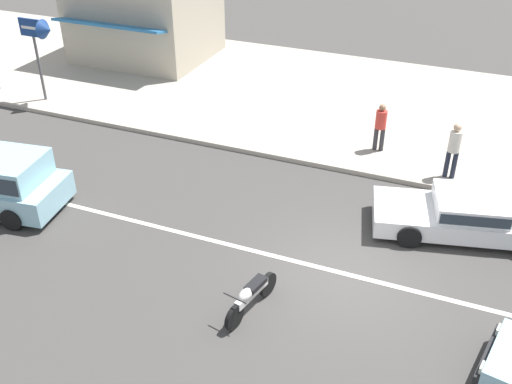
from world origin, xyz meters
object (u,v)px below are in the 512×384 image
at_px(pedestrian_near_clock, 381,124).
at_px(pedestrian_mid_kerb, 454,146).
at_px(shopfront_corner_warung, 144,4).
at_px(arrow_signboard, 43,34).
at_px(sedan_white_3, 467,214).
at_px(motorcycle_1, 251,296).

xyz_separation_m(pedestrian_near_clock, pedestrian_mid_kerb, (2.28, -0.90, 0.11)).
relative_size(pedestrian_mid_kerb, shopfront_corner_warung, 0.31).
xyz_separation_m(arrow_signboard, pedestrian_mid_kerb, (14.16, -0.18, -1.55)).
xyz_separation_m(pedestrian_mid_kerb, shopfront_corner_warung, (-13.65, 5.94, 1.25)).
xyz_separation_m(sedan_white_3, pedestrian_mid_kerb, (-0.72, 2.45, 0.61)).
height_order(pedestrian_near_clock, shopfront_corner_warung, shopfront_corner_warung).
bearing_deg(pedestrian_near_clock, sedan_white_3, -48.16).
bearing_deg(pedestrian_near_clock, arrow_signboard, -176.52).
bearing_deg(sedan_white_3, motorcycle_1, -129.52).
xyz_separation_m(sedan_white_3, shopfront_corner_warung, (-14.36, 8.39, 1.86)).
height_order(sedan_white_3, pedestrian_near_clock, pedestrian_near_clock).
relative_size(pedestrian_near_clock, shopfront_corner_warung, 0.28).
relative_size(pedestrian_near_clock, pedestrian_mid_kerb, 0.90).
xyz_separation_m(motorcycle_1, pedestrian_near_clock, (0.94, 8.12, 0.62)).
bearing_deg(pedestrian_mid_kerb, shopfront_corner_warung, 156.46).
bearing_deg(sedan_white_3, shopfront_corner_warung, 149.71).
bearing_deg(motorcycle_1, pedestrian_near_clock, 83.40).
relative_size(arrow_signboard, shopfront_corner_warung, 0.56).
xyz_separation_m(motorcycle_1, pedestrian_mid_kerb, (3.22, 7.22, 0.73)).
bearing_deg(sedan_white_3, pedestrian_mid_kerb, 106.30).
distance_m(sedan_white_3, pedestrian_near_clock, 4.52).
distance_m(sedan_white_3, arrow_signboard, 15.25).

